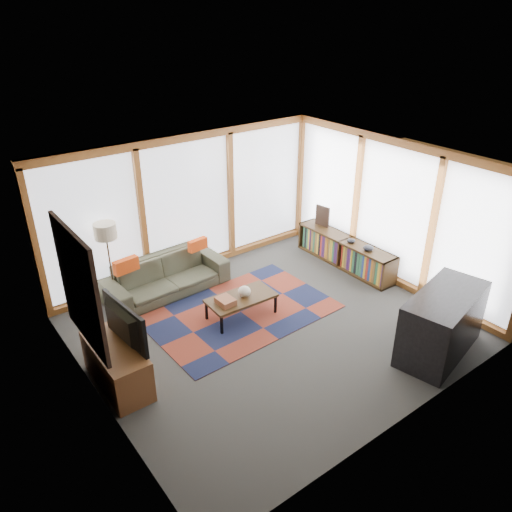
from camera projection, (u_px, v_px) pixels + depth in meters
ground at (271, 327)px, 7.89m from camera, size 5.50×5.50×0.00m
room_envelope at (275, 219)px, 7.85m from camera, size 5.52×5.02×2.62m
rug at (241, 312)px, 8.26m from camera, size 3.04×2.00×0.01m
sofa at (166, 276)px, 8.70m from camera, size 2.20×0.94×0.63m
pillow_left at (126, 265)px, 8.14m from camera, size 0.44×0.18×0.23m
pillow_right at (198, 245)px, 8.87m from camera, size 0.38×0.16×0.20m
floor_lamp at (110, 264)px, 8.22m from camera, size 0.37×0.37×1.46m
coffee_table at (241, 307)px, 8.08m from camera, size 1.13×0.60×0.37m
book_stack at (226, 301)px, 7.79m from camera, size 0.24×0.30×0.10m
vase at (244, 291)px, 7.97m from camera, size 0.24×0.24×0.18m
bookshelf at (345, 252)px, 9.61m from camera, size 0.41×2.24×0.56m
bowl_a at (368, 248)px, 9.03m from camera, size 0.20×0.20×0.10m
bowl_b at (351, 241)px, 9.33m from camera, size 0.17×0.17×0.08m
shelf_picture at (322, 216)px, 9.96m from camera, size 0.09×0.32×0.41m
tv_console at (117, 366)px, 6.59m from camera, size 0.51×1.21×0.61m
television at (118, 326)px, 6.37m from camera, size 0.23×1.02×0.58m
bar_counter at (442, 323)px, 7.14m from camera, size 1.65×1.03×0.97m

